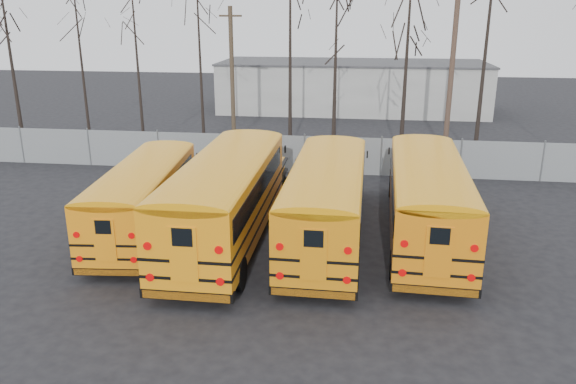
# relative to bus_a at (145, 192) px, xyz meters

# --- Properties ---
(ground) EXTENTS (120.00, 120.00, 0.00)m
(ground) POSITION_rel_bus_a_xyz_m (5.21, -2.91, -1.64)
(ground) COLOR black
(ground) RESTS_ON ground
(fence) EXTENTS (40.00, 0.04, 2.00)m
(fence) POSITION_rel_bus_a_xyz_m (5.21, 9.09, -0.64)
(fence) COLOR gray
(fence) RESTS_ON ground
(distant_building) EXTENTS (22.00, 8.00, 4.00)m
(distant_building) POSITION_rel_bus_a_xyz_m (7.21, 29.09, 0.36)
(distant_building) COLOR #B7B7B2
(distant_building) RESTS_ON ground
(bus_a) EXTENTS (3.18, 10.16, 2.80)m
(bus_a) POSITION_rel_bus_a_xyz_m (0.00, 0.00, 0.00)
(bus_a) COLOR black
(bus_a) RESTS_ON ground
(bus_b) EXTENTS (2.76, 11.94, 3.34)m
(bus_b) POSITION_rel_bus_a_xyz_m (3.36, -0.46, 0.31)
(bus_b) COLOR black
(bus_b) RESTS_ON ground
(bus_c) EXTENTS (2.72, 11.27, 3.14)m
(bus_c) POSITION_rel_bus_a_xyz_m (6.98, -0.07, 0.20)
(bus_c) COLOR black
(bus_c) RESTS_ON ground
(bus_d) EXTENTS (3.00, 11.38, 3.16)m
(bus_d) POSITION_rel_bus_a_xyz_m (10.62, 0.58, 0.21)
(bus_d) COLOR black
(bus_d) RESTS_ON ground
(utility_pole_left) EXTENTS (1.48, 0.55, 8.50)m
(utility_pole_left) POSITION_rel_bus_a_xyz_m (0.14, 14.65, 2.72)
(utility_pole_left) COLOR #443626
(utility_pole_left) RESTS_ON ground
(utility_pole_right) EXTENTS (1.74, 0.73, 10.10)m
(utility_pole_right) POSITION_rel_bus_a_xyz_m (13.30, 15.22, 3.55)
(utility_pole_right) COLOR #4F392D
(utility_pole_right) RESTS_ON ground
(tree_0) EXTENTS (0.26, 0.26, 10.17)m
(tree_0) POSITION_rel_bus_a_xyz_m (-12.30, 11.57, 3.45)
(tree_0) COLOR black
(tree_0) RESTS_ON ground
(tree_1) EXTENTS (0.26, 0.26, 10.60)m
(tree_1) POSITION_rel_bus_a_xyz_m (-9.42, 14.39, 3.66)
(tree_1) COLOR black
(tree_1) RESTS_ON ground
(tree_2) EXTENTS (0.26, 0.26, 10.40)m
(tree_2) POSITION_rel_bus_a_xyz_m (-5.25, 13.15, 3.56)
(tree_2) COLOR black
(tree_2) RESTS_ON ground
(tree_3) EXTENTS (0.26, 0.26, 10.61)m
(tree_3) POSITION_rel_bus_a_xyz_m (-1.73, 14.31, 3.67)
(tree_3) COLOR black
(tree_3) RESTS_ON ground
(tree_4) EXTENTS (0.26, 0.26, 11.94)m
(tree_4) POSITION_rel_bus_a_xyz_m (3.71, 14.86, 4.33)
(tree_4) COLOR black
(tree_4) RESTS_ON ground
(tree_5) EXTENTS (0.26, 0.26, 9.45)m
(tree_5) POSITION_rel_bus_a_xyz_m (6.53, 13.05, 3.09)
(tree_5) COLOR black
(tree_5) RESTS_ON ground
(tree_6) EXTENTS (0.26, 0.26, 10.10)m
(tree_6) POSITION_rel_bus_a_xyz_m (10.43, 12.37, 3.41)
(tree_6) COLOR black
(tree_6) RESTS_ON ground
(tree_7) EXTENTS (0.26, 0.26, 12.75)m
(tree_7) POSITION_rel_bus_a_xyz_m (14.79, 13.56, 4.74)
(tree_7) COLOR black
(tree_7) RESTS_ON ground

